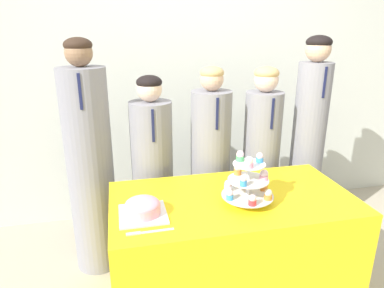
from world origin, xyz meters
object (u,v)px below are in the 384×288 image
student_1 (153,178)px  student_3 (260,165)px  cake_knife (142,233)px  student_4 (307,147)px  student_0 (90,168)px  round_cake (143,207)px  student_2 (210,170)px  cupcake_stand (248,181)px

student_1 → student_3: size_ratio=0.97×
cake_knife → student_4: student_4 is taller
student_0 → student_3: student_0 is taller
round_cake → student_2: (0.56, 0.68, -0.12)m
cake_knife → student_2: 1.03m
student_0 → round_cake: bearing=-65.9°
cake_knife → student_0: bearing=107.6°
cake_knife → student_1: student_1 is taller
round_cake → student_1: (0.13, 0.68, -0.14)m
student_2 → student_3: bearing=-0.0°
student_4 → cake_knife: bearing=-148.1°
cupcake_stand → student_3: (0.37, 0.67, -0.20)m
cupcake_stand → cake_knife: bearing=-163.2°
cake_knife → student_1: (0.14, 0.85, -0.10)m
cake_knife → cupcake_stand: size_ratio=0.77×
cake_knife → student_2: (0.58, 0.85, -0.07)m
round_cake → student_3: student_3 is taller
cake_knife → student_2: student_2 is taller
student_1 → student_4: 1.24m
cake_knife → student_1: size_ratio=0.17×
cake_knife → student_3: 1.30m
round_cake → student_0: size_ratio=0.15×
round_cake → student_1: bearing=79.6°
round_cake → cupcake_stand: (0.59, 0.01, 0.09)m
round_cake → cupcake_stand: 0.60m
student_2 → cupcake_stand: bearing=-87.3°
round_cake → student_4: 1.52m
cupcake_stand → student_4: size_ratio=0.18×
cake_knife → round_cake: bearing=82.9°
cake_knife → student_0: size_ratio=0.14×
student_2 → student_4: bearing=0.0°
student_1 → student_3: student_3 is taller
round_cake → cupcake_stand: cupcake_stand is taller
student_1 → student_2: size_ratio=0.97×
cake_knife → student_0: (-0.29, 0.85, 0.02)m
round_cake → cake_knife: (-0.02, -0.17, -0.04)m
student_2 → student_3: size_ratio=1.01×
cupcake_stand → student_4: (0.76, 0.67, -0.08)m
student_0 → student_4: 1.66m
student_1 → cake_knife: bearing=-99.5°
student_1 → student_2: (0.43, 0.00, 0.02)m
student_3 → cake_knife: bearing=-139.0°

